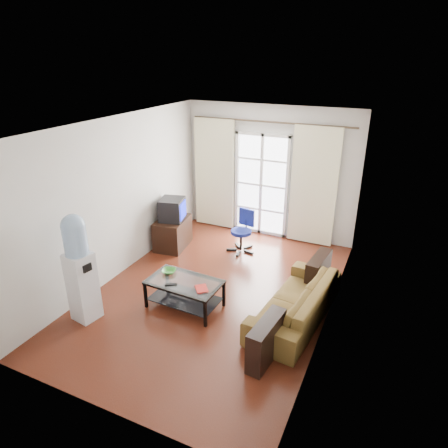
% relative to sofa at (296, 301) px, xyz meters
% --- Properties ---
extents(floor, '(5.20, 5.20, 0.00)m').
position_rel_sofa_xyz_m(floor, '(-1.37, 0.11, -0.29)').
color(floor, '#552314').
rests_on(floor, ground).
extents(ceiling, '(5.20, 5.20, 0.00)m').
position_rel_sofa_xyz_m(ceiling, '(-1.37, 0.11, 2.41)').
color(ceiling, white).
rests_on(ceiling, wall_back).
extents(wall_back, '(3.60, 0.02, 2.70)m').
position_rel_sofa_xyz_m(wall_back, '(-1.37, 2.71, 1.06)').
color(wall_back, beige).
rests_on(wall_back, floor).
extents(wall_front, '(3.60, 0.02, 2.70)m').
position_rel_sofa_xyz_m(wall_front, '(-1.37, -2.49, 1.06)').
color(wall_front, beige).
rests_on(wall_front, floor).
extents(wall_left, '(0.02, 5.20, 2.70)m').
position_rel_sofa_xyz_m(wall_left, '(-3.17, 0.11, 1.06)').
color(wall_left, beige).
rests_on(wall_left, floor).
extents(wall_right, '(0.02, 5.20, 2.70)m').
position_rel_sofa_xyz_m(wall_right, '(0.43, 0.11, 1.06)').
color(wall_right, beige).
rests_on(wall_right, floor).
extents(french_door, '(1.16, 0.06, 2.15)m').
position_rel_sofa_xyz_m(french_door, '(-1.52, 2.66, 0.79)').
color(french_door, white).
rests_on(french_door, wall_back).
extents(curtain_rod, '(3.30, 0.04, 0.04)m').
position_rel_sofa_xyz_m(curtain_rod, '(-1.37, 2.61, 2.09)').
color(curtain_rod, '#4C3F2D').
rests_on(curtain_rod, wall_back).
extents(curtain_left, '(0.90, 0.07, 2.35)m').
position_rel_sofa_xyz_m(curtain_left, '(-2.57, 2.59, 0.91)').
color(curtain_left, beige).
rests_on(curtain_left, curtain_rod).
extents(curtain_right, '(0.90, 0.07, 2.35)m').
position_rel_sofa_xyz_m(curtain_right, '(-0.42, 2.59, 0.91)').
color(curtain_right, beige).
rests_on(curtain_right, curtain_rod).
extents(radiator, '(0.64, 0.12, 0.64)m').
position_rel_sofa_xyz_m(radiator, '(-0.57, 2.61, 0.04)').
color(radiator, gray).
rests_on(radiator, floor).
extents(sofa, '(2.13, 1.19, 0.58)m').
position_rel_sofa_xyz_m(sofa, '(0.00, 0.00, 0.00)').
color(sofa, brown).
rests_on(sofa, floor).
extents(coffee_table, '(1.13, 0.68, 0.45)m').
position_rel_sofa_xyz_m(coffee_table, '(-1.61, -0.43, 0.00)').
color(coffee_table, silver).
rests_on(coffee_table, floor).
extents(bowl, '(0.35, 0.35, 0.05)m').
position_rel_sofa_xyz_m(bowl, '(-1.95, -0.31, 0.19)').
color(bowl, '#389B57').
rests_on(bowl, coffee_table).
extents(book, '(0.39, 0.39, 0.02)m').
position_rel_sofa_xyz_m(book, '(-1.33, -0.57, 0.17)').
color(book, red).
rests_on(book, coffee_table).
extents(remote, '(0.18, 0.13, 0.02)m').
position_rel_sofa_xyz_m(remote, '(-1.73, -0.60, 0.17)').
color(remote, black).
rests_on(remote, coffee_table).
extents(tv_stand, '(0.65, 0.88, 0.59)m').
position_rel_sofa_xyz_m(tv_stand, '(-2.87, 1.29, 0.01)').
color(tv_stand, black).
rests_on(tv_stand, floor).
extents(crt_tv, '(0.55, 0.56, 0.43)m').
position_rel_sofa_xyz_m(crt_tv, '(-2.87, 1.27, 0.52)').
color(crt_tv, black).
rests_on(crt_tv, tv_stand).
extents(task_chair, '(0.67, 0.67, 0.83)m').
position_rel_sofa_xyz_m(task_chair, '(-1.55, 1.70, -0.04)').
color(task_chair, black).
rests_on(task_chair, floor).
extents(water_cooler, '(0.39, 0.38, 1.64)m').
position_rel_sofa_xyz_m(water_cooler, '(-2.79, -1.27, 0.57)').
color(water_cooler, silver).
rests_on(water_cooler, floor).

